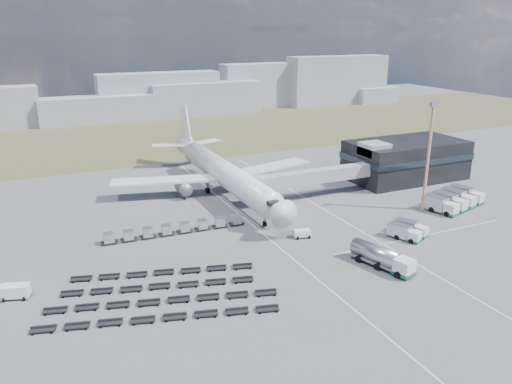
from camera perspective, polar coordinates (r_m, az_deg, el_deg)
name	(u,v)px	position (r m, az deg, el deg)	size (l,w,h in m)	color
ground	(286,243)	(92.51, 3.42, -5.84)	(420.00, 420.00, 0.00)	#565659
grass_strip	(148,134)	(192.40, -12.20, 6.51)	(420.00, 90.00, 0.01)	brown
lane_markings	(322,229)	(99.46, 7.60, -4.20)	(47.12, 110.00, 0.01)	silver
terminal	(405,159)	(135.82, 16.69, 3.63)	(30.40, 16.40, 11.00)	black
jet_bridge	(306,178)	(114.84, 5.71, 1.63)	(30.30, 3.80, 7.05)	#939399
airliner	(222,172)	(118.54, -3.88, 2.32)	(51.59, 64.53, 17.62)	white
skyline	(120,97)	(227.63, -15.31, 10.40)	(304.75, 26.75, 24.32)	#9497A2
fuel_tanker	(382,257)	(85.22, 14.19, -7.25)	(5.97, 11.53, 3.62)	white
pushback_tug	(302,234)	(94.82, 5.29, -4.78)	(3.23, 1.82, 1.46)	white
utility_van	(15,292)	(82.05, -25.85, -10.23)	(4.03, 1.82, 2.17)	white
catering_truck	(266,177)	(127.81, 1.13, 1.77)	(3.93, 6.80, 2.93)	white
service_trucks_near	(408,230)	(98.71, 16.95, -4.20)	(7.24, 7.76, 2.50)	white
service_trucks_far	(453,199)	(118.49, 21.64, -0.80)	(15.35, 11.05, 3.07)	white
uld_row	(175,229)	(97.04, -9.20, -4.15)	(27.76, 2.99, 1.87)	black
baggage_dollies	(160,294)	(76.40, -10.96, -11.34)	(34.72, 22.70, 0.77)	black
floodlight_mast	(428,157)	(111.40, 19.08, 3.76)	(2.24, 1.81, 23.48)	#C64B1F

